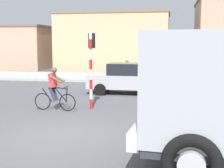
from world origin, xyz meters
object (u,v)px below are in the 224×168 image
cyclist (54,89)px  traffic_light_pole (91,58)px  car_white_mid (128,78)px  pedestrian_near_kerb (127,73)px

cyclist → traffic_light_pole: size_ratio=0.54×
cyclist → car_white_mid: bearing=64.0°
traffic_light_pole → car_white_mid: bearing=77.0°
car_white_mid → pedestrian_near_kerb: (-0.39, 2.61, 0.03)m
car_white_mid → pedestrian_near_kerb: size_ratio=2.47×
traffic_light_pole → car_white_mid: size_ratio=0.80×
cyclist → car_white_mid: cyclist is taller
pedestrian_near_kerb → traffic_light_pole: bearing=-94.6°
traffic_light_pole → pedestrian_near_kerb: bearing=85.4°
car_white_mid → pedestrian_near_kerb: bearing=98.6°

